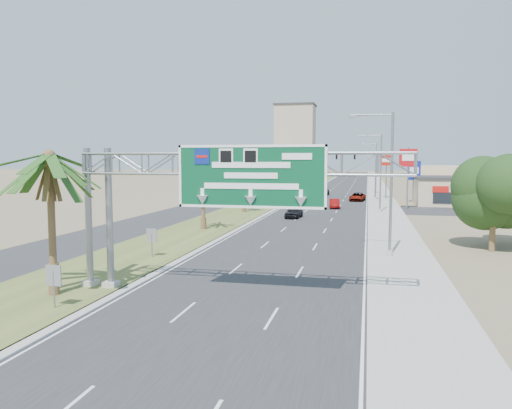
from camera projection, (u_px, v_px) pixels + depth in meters
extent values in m
plane|color=#8C7A59|center=(163.00, 386.00, 15.02)|extent=(600.00, 600.00, 0.00)
cube|color=#28282B|center=(343.00, 187.00, 121.91)|extent=(12.00, 300.00, 0.02)
cube|color=#9E9B93|center=(379.00, 188.00, 120.05)|extent=(4.00, 300.00, 0.10)
cube|color=#485A27|center=(302.00, 187.00, 124.09)|extent=(7.00, 300.00, 0.12)
cube|color=#28282B|center=(275.00, 187.00, 125.62)|extent=(8.00, 300.00, 0.02)
cylinder|color=gray|center=(109.00, 219.00, 25.97)|extent=(0.36, 0.36, 7.40)
cylinder|color=gray|center=(89.00, 219.00, 26.24)|extent=(0.36, 0.36, 7.40)
cube|color=#9E9B93|center=(111.00, 285.00, 26.29)|extent=(0.70, 0.70, 0.40)
cube|color=#9E9B93|center=(91.00, 284.00, 26.55)|extent=(0.70, 0.70, 0.40)
cube|color=#074627|center=(251.00, 177.00, 23.62)|extent=(7.20, 0.12, 3.00)
cube|color=navy|center=(202.00, 156.00, 23.98)|extent=(0.75, 0.03, 0.75)
cone|color=white|center=(251.00, 201.00, 23.65)|extent=(0.56, 0.56, 0.45)
cylinder|color=brown|center=(52.00, 227.00, 24.48)|extent=(0.36, 0.36, 7.00)
cylinder|color=brown|center=(54.00, 280.00, 24.72)|extent=(0.54, 0.54, 1.68)
cylinder|color=brown|center=(203.00, 204.00, 47.96)|extent=(0.36, 0.36, 5.00)
cylinder|color=brown|center=(203.00, 224.00, 48.13)|extent=(0.54, 0.54, 1.20)
cylinder|color=brown|center=(244.00, 190.00, 63.47)|extent=(0.36, 0.36, 5.80)
cylinder|color=brown|center=(244.00, 207.00, 63.67)|extent=(0.54, 0.54, 1.39)
cylinder|color=brown|center=(271.00, 188.00, 81.02)|extent=(0.36, 0.36, 4.50)
cylinder|color=brown|center=(271.00, 198.00, 81.18)|extent=(0.54, 0.54, 1.08)
cylinder|color=brown|center=(289.00, 181.00, 99.46)|extent=(0.36, 0.36, 5.20)
cylinder|color=brown|center=(289.00, 190.00, 99.63)|extent=(0.54, 0.54, 1.25)
cylinder|color=brown|center=(304.00, 177.00, 123.77)|extent=(0.36, 0.36, 4.80)
cylinder|color=brown|center=(304.00, 185.00, 123.93)|extent=(0.54, 0.54, 1.15)
cylinder|color=gray|center=(391.00, 186.00, 34.31)|extent=(0.20, 0.20, 10.00)
cylinder|color=gray|center=(372.00, 115.00, 34.18)|extent=(2.80, 0.12, 0.12)
cube|color=slate|center=(351.00, 117.00, 34.49)|extent=(0.50, 0.22, 0.18)
cylinder|color=#9E9B93|center=(390.00, 254.00, 34.74)|extent=(0.44, 0.44, 0.50)
cylinder|color=gray|center=(381.00, 174.00, 63.46)|extent=(0.20, 0.20, 10.00)
cylinder|color=gray|center=(370.00, 135.00, 63.33)|extent=(2.80, 0.12, 0.12)
cube|color=slate|center=(359.00, 136.00, 63.65)|extent=(0.50, 0.22, 0.18)
cylinder|color=#9E9B93|center=(380.00, 211.00, 63.89)|extent=(0.44, 0.44, 0.50)
cylinder|color=gray|center=(376.00, 169.00, 98.45)|extent=(0.20, 0.20, 10.00)
cylinder|color=gray|center=(369.00, 144.00, 98.32)|extent=(2.80, 0.12, 0.12)
cube|color=slate|center=(362.00, 145.00, 98.63)|extent=(0.50, 0.22, 0.18)
cylinder|color=#9E9B93|center=(376.00, 193.00, 98.88)|extent=(0.44, 0.44, 0.50)
cylinder|color=gray|center=(376.00, 176.00, 83.06)|extent=(0.28, 0.28, 8.00)
cylinder|color=gray|center=(346.00, 154.00, 83.81)|extent=(10.00, 0.18, 0.18)
cube|color=black|center=(355.00, 157.00, 83.33)|extent=(0.32, 0.18, 0.95)
cube|color=black|center=(337.00, 157.00, 83.98)|extent=(0.32, 0.18, 0.95)
cube|color=black|center=(322.00, 157.00, 84.53)|extent=(0.32, 0.18, 0.95)
sphere|color=red|center=(355.00, 155.00, 83.18)|extent=(0.22, 0.22, 0.22)
imported|color=black|center=(376.00, 158.00, 82.78)|extent=(0.16, 0.16, 0.60)
cylinder|color=#9E9B93|center=(375.00, 198.00, 83.39)|extent=(0.56, 0.56, 0.60)
cube|color=tan|center=(478.00, 192.00, 74.18)|extent=(18.00, 10.00, 4.00)
cylinder|color=brown|center=(493.00, 225.00, 36.84)|extent=(0.44, 0.44, 3.90)
sphere|color=black|center=(494.00, 190.00, 36.60)|extent=(4.50, 4.50, 4.50)
cylinder|color=gray|center=(54.00, 291.00, 22.47)|extent=(0.08, 0.08, 1.80)
cube|color=slate|center=(54.00, 276.00, 22.41)|extent=(0.75, 0.06, 0.95)
cylinder|color=gray|center=(152.00, 246.00, 34.28)|extent=(0.08, 0.08, 1.80)
cube|color=slate|center=(152.00, 236.00, 34.22)|extent=(0.75, 0.06, 0.95)
cube|color=tan|center=(295.00, 139.00, 263.36)|extent=(20.00, 16.00, 35.00)
cube|color=tan|center=(224.00, 170.00, 180.05)|extent=(24.00, 14.00, 6.00)
cube|color=tan|center=(453.00, 174.00, 144.30)|extent=(20.00, 12.00, 5.00)
imported|color=black|center=(294.00, 212.00, 58.14)|extent=(1.90, 4.08, 1.35)
imported|color=maroon|center=(334.00, 204.00, 69.71)|extent=(1.76, 4.08, 1.31)
imported|color=gray|center=(357.00, 197.00, 81.86)|extent=(2.76, 5.04, 1.34)
imported|color=black|center=(324.00, 191.00, 95.73)|extent=(1.95, 4.68, 1.35)
cylinder|color=gray|center=(408.00, 178.00, 67.89)|extent=(0.20, 0.20, 8.45)
cube|color=red|center=(408.00, 158.00, 67.64)|extent=(2.41, 0.84, 2.40)
cube|color=white|center=(408.00, 158.00, 67.46)|extent=(1.64, 0.42, 0.84)
cylinder|color=gray|center=(414.00, 181.00, 78.58)|extent=(0.20, 0.20, 6.78)
cube|color=navy|center=(414.00, 171.00, 78.42)|extent=(2.02, 0.62, 3.00)
cube|color=white|center=(414.00, 171.00, 78.25)|extent=(1.39, 0.26, 1.05)
cylinder|color=gray|center=(386.00, 176.00, 85.85)|extent=(0.20, 0.20, 7.78)
cube|color=#B51B0E|center=(387.00, 160.00, 85.59)|extent=(2.22, 0.62, 1.80)
cube|color=white|center=(387.00, 160.00, 85.42)|extent=(1.53, 0.26, 0.63)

